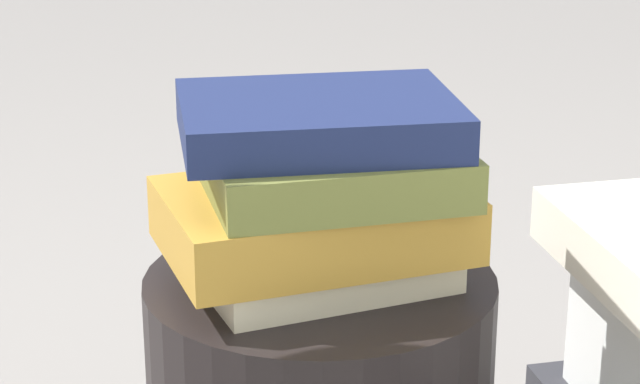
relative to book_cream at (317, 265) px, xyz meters
name	(u,v)px	position (x,y,z in m)	size (l,w,h in m)	color
book_cream	(317,265)	(0.00, 0.00, 0.00)	(0.24, 0.17, 0.03)	beige
book_ochre	(315,222)	(0.00, 0.00, 0.05)	(0.29, 0.20, 0.06)	#B7842D
book_olive	(332,167)	(-0.02, 0.00, 0.10)	(0.24, 0.21, 0.05)	olive
book_navy	(314,120)	(0.00, -0.01, 0.15)	(0.26, 0.20, 0.04)	#19234C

